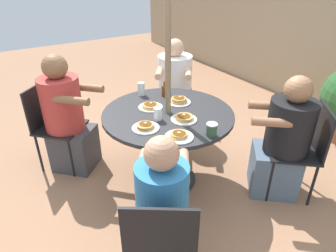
{
  "coord_description": "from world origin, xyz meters",
  "views": [
    {
      "loc": [
        1.95,
        -1.24,
        1.87
      ],
      "look_at": [
        0.0,
        0.0,
        0.59
      ],
      "focal_mm": 32.0,
      "sensor_mm": 36.0,
      "label": 1
    }
  ],
  "objects_px": {
    "diner_east": "(67,120)",
    "drinking_glass_b": "(158,114)",
    "patio_table": "(168,125)",
    "pancake_plate_e": "(179,136)",
    "diner_north": "(174,92)",
    "syrup_bottle": "(165,90)",
    "patio_chair_east": "(52,121)",
    "pancake_plate_b": "(179,101)",
    "diner_south": "(163,218)",
    "pancake_plate_d": "(146,127)",
    "pancake_plate_a": "(184,118)",
    "diner_west": "(283,144)",
    "patio_chair_north": "(175,87)",
    "patio_chair_west": "(303,146)",
    "coffee_cup": "(212,130)",
    "drinking_glass_a": "(141,89)",
    "pancake_plate_c": "(150,106)",
    "patio_chair_south": "(161,241)"
  },
  "relations": [
    {
      "from": "patio_chair_south",
      "to": "pancake_plate_b",
      "type": "distance_m",
      "value": 1.39
    },
    {
      "from": "patio_table",
      "to": "pancake_plate_e",
      "type": "bearing_deg",
      "value": -21.46
    },
    {
      "from": "patio_chair_north",
      "to": "diner_west",
      "type": "bearing_deg",
      "value": 128.74
    },
    {
      "from": "syrup_bottle",
      "to": "drinking_glass_a",
      "type": "bearing_deg",
      "value": -128.49
    },
    {
      "from": "patio_chair_west",
      "to": "pancake_plate_e",
      "type": "distance_m",
      "value": 1.12
    },
    {
      "from": "diner_west",
      "to": "pancake_plate_d",
      "type": "xyz_separation_m",
      "value": [
        -0.51,
        -1.05,
        0.24
      ]
    },
    {
      "from": "patio_chair_east",
      "to": "pancake_plate_b",
      "type": "distance_m",
      "value": 1.26
    },
    {
      "from": "patio_chair_west",
      "to": "pancake_plate_c",
      "type": "xyz_separation_m",
      "value": [
        -0.92,
        -0.96,
        0.25
      ]
    },
    {
      "from": "pancake_plate_d",
      "to": "pancake_plate_e",
      "type": "bearing_deg",
      "value": 29.95
    },
    {
      "from": "diner_west",
      "to": "pancake_plate_d",
      "type": "bearing_deg",
      "value": 105.26
    },
    {
      "from": "diner_east",
      "to": "pancake_plate_c",
      "type": "relative_size",
      "value": 5.4
    },
    {
      "from": "diner_east",
      "to": "coffee_cup",
      "type": "xyz_separation_m",
      "value": [
        1.21,
        0.76,
        0.24
      ]
    },
    {
      "from": "patio_chair_north",
      "to": "diner_south",
      "type": "relative_size",
      "value": 0.78
    },
    {
      "from": "pancake_plate_e",
      "to": "drinking_glass_a",
      "type": "xyz_separation_m",
      "value": [
        -0.86,
        0.14,
        0.05
      ]
    },
    {
      "from": "patio_table",
      "to": "drinking_glass_b",
      "type": "xyz_separation_m",
      "value": [
        0.07,
        -0.14,
        0.18
      ]
    },
    {
      "from": "pancake_plate_a",
      "to": "diner_west",
      "type": "bearing_deg",
      "value": 57.02
    },
    {
      "from": "diner_west",
      "to": "diner_north",
      "type": "bearing_deg",
      "value": 47.1
    },
    {
      "from": "pancake_plate_d",
      "to": "drinking_glass_b",
      "type": "bearing_deg",
      "value": 116.21
    },
    {
      "from": "drinking_glass_b",
      "to": "patio_table",
      "type": "bearing_deg",
      "value": 115.56
    },
    {
      "from": "pancake_plate_a",
      "to": "pancake_plate_c",
      "type": "relative_size",
      "value": 1.0
    },
    {
      "from": "diner_east",
      "to": "drinking_glass_a",
      "type": "distance_m",
      "value": 0.77
    },
    {
      "from": "patio_chair_south",
      "to": "pancake_plate_b",
      "type": "bearing_deg",
      "value": 86.09
    },
    {
      "from": "diner_east",
      "to": "diner_south",
      "type": "xyz_separation_m",
      "value": [
        1.53,
        0.13,
        -0.03
      ]
    },
    {
      "from": "diner_east",
      "to": "drinking_glass_b",
      "type": "relative_size",
      "value": 11.03
    },
    {
      "from": "diner_south",
      "to": "pancake_plate_d",
      "type": "bearing_deg",
      "value": 103.15
    },
    {
      "from": "patio_chair_north",
      "to": "patio_chair_west",
      "type": "xyz_separation_m",
      "value": [
        1.69,
        0.18,
        0.0
      ]
    },
    {
      "from": "diner_east",
      "to": "pancake_plate_b",
      "type": "distance_m",
      "value": 1.09
    },
    {
      "from": "diner_south",
      "to": "drinking_glass_b",
      "type": "distance_m",
      "value": 0.91
    },
    {
      "from": "patio_chair_west",
      "to": "coffee_cup",
      "type": "height_order",
      "value": "patio_chair_west"
    },
    {
      "from": "diner_north",
      "to": "pancake_plate_a",
      "type": "distance_m",
      "value": 1.16
    },
    {
      "from": "patio_table",
      "to": "diner_north",
      "type": "xyz_separation_m",
      "value": [
        -0.79,
        0.6,
        -0.09
      ]
    },
    {
      "from": "diner_east",
      "to": "patio_chair_south",
      "type": "bearing_deg",
      "value": 46.97
    },
    {
      "from": "pancake_plate_e",
      "to": "coffee_cup",
      "type": "distance_m",
      "value": 0.25
    },
    {
      "from": "pancake_plate_d",
      "to": "syrup_bottle",
      "type": "bearing_deg",
      "value": 134.79
    },
    {
      "from": "diner_east",
      "to": "pancake_plate_e",
      "type": "bearing_deg",
      "value": 71.64
    },
    {
      "from": "patio_chair_south",
      "to": "diner_south",
      "type": "distance_m",
      "value": 0.17
    },
    {
      "from": "patio_chair_east",
      "to": "diner_west",
      "type": "distance_m",
      "value": 2.16
    },
    {
      "from": "diner_north",
      "to": "pancake_plate_c",
      "type": "bearing_deg",
      "value": 79.94
    },
    {
      "from": "diner_north",
      "to": "drinking_glass_b",
      "type": "relative_size",
      "value": 10.57
    },
    {
      "from": "diner_east",
      "to": "pancake_plate_e",
      "type": "xyz_separation_m",
      "value": [
        1.11,
        0.54,
        0.21
      ]
    },
    {
      "from": "diner_north",
      "to": "syrup_bottle",
      "type": "height_order",
      "value": "diner_north"
    },
    {
      "from": "patio_table",
      "to": "patio_chair_north",
      "type": "relative_size",
      "value": 1.34
    },
    {
      "from": "diner_west",
      "to": "drinking_glass_b",
      "type": "height_order",
      "value": "diner_west"
    },
    {
      "from": "diner_south",
      "to": "syrup_bottle",
      "type": "distance_m",
      "value": 1.38
    },
    {
      "from": "diner_east",
      "to": "drinking_glass_a",
      "type": "height_order",
      "value": "diner_east"
    },
    {
      "from": "patio_table",
      "to": "diner_south",
      "type": "height_order",
      "value": "diner_south"
    },
    {
      "from": "diner_south",
      "to": "pancake_plate_c",
      "type": "relative_size",
      "value": 5.02
    },
    {
      "from": "patio_chair_north",
      "to": "pancake_plate_c",
      "type": "distance_m",
      "value": 1.12
    },
    {
      "from": "pancake_plate_a",
      "to": "pancake_plate_e",
      "type": "distance_m",
      "value": 0.28
    },
    {
      "from": "patio_chair_north",
      "to": "coffee_cup",
      "type": "height_order",
      "value": "patio_chair_north"
    }
  ]
}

